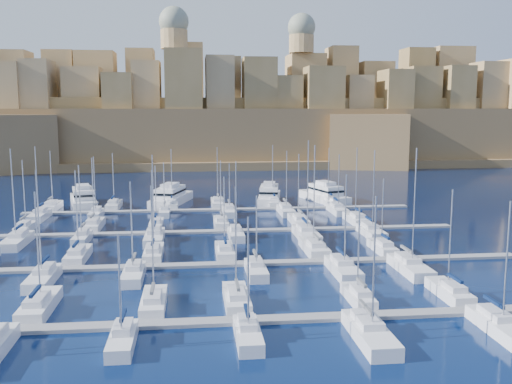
{
  "coord_description": "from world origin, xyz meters",
  "views": [
    {
      "loc": [
        -6.01,
        -90.82,
        22.27
      ],
      "look_at": [
        4.85,
        6.0,
        7.86
      ],
      "focal_mm": 40.0,
      "sensor_mm": 36.0,
      "label": 1
    }
  ],
  "objects": [
    {
      "name": "pontoon_far",
      "position": [
        0.0,
        32.0,
        0.2
      ],
      "size": [
        84.0,
        2.0,
        0.4
      ],
      "primitive_type": "cube",
      "color": "slate",
      "rests_on": "ground"
    },
    {
      "name": "sailboat_29",
      "position": [
        25.69,
        15.76,
        0.76
      ],
      "size": [
        2.93,
        9.76,
        14.97
      ],
      "color": "white",
      "rests_on": "ground"
    },
    {
      "name": "sailboat_39",
      "position": [
        -0.4,
        37.73,
        0.75
      ],
      "size": [
        2.91,
        9.71,
        13.74
      ],
      "color": "white",
      "rests_on": "ground"
    },
    {
      "name": "sailboat_4",
      "position": [
        12.81,
        -29.26,
        0.71
      ],
      "size": [
        2.31,
        7.68,
        11.43
      ],
      "color": "white",
      "rests_on": "ground"
    },
    {
      "name": "fortified_city",
      "position": [
        -0.19,
        155.26,
        14.74
      ],
      "size": [
        460.0,
        108.95,
        59.52
      ],
      "color": "brown",
      "rests_on": "ground"
    },
    {
      "name": "sailboat_32",
      "position": [
        -12.55,
        3.99,
        0.76
      ],
      "size": [
        3.08,
        10.26,
        15.0
      ],
      "color": "white",
      "rests_on": "ground"
    },
    {
      "name": "sailboat_25",
      "position": [
        -24.4,
        15.6,
        0.74
      ],
      "size": [
        2.83,
        9.44,
        13.49
      ],
      "color": "white",
      "rests_on": "ground"
    },
    {
      "name": "sailboat_28",
      "position": [
        14.26,
        15.67,
        0.75
      ],
      "size": [
        2.87,
        9.58,
        13.85
      ],
      "color": "white",
      "rests_on": "ground"
    },
    {
      "name": "sailboat_3",
      "position": [
        -1.26,
        -28.52,
        0.74
      ],
      "size": [
        2.76,
        9.2,
        13.86
      ],
      "color": "white",
      "rests_on": "ground"
    },
    {
      "name": "sailboat_11",
      "position": [
        24.24,
        -39.51,
        0.74
      ],
      "size": [
        2.78,
        9.25,
        13.75
      ],
      "color": "white",
      "rests_on": "ground"
    },
    {
      "name": "sailboat_33",
      "position": [
        1.26,
        4.98,
        0.74
      ],
      "size": [
        2.48,
        8.25,
        13.71
      ],
      "color": "white",
      "rests_on": "ground"
    },
    {
      "name": "sailboat_10",
      "position": [
        10.77,
        -39.96,
        0.76
      ],
      "size": [
        3.05,
        10.17,
        14.53
      ],
      "color": "white",
      "rests_on": "ground"
    },
    {
      "name": "sailboat_17",
      "position": [
        23.29,
        -6.94,
        0.72
      ],
      "size": [
        2.5,
        8.34,
        11.79
      ],
      "color": "white",
      "rests_on": "ground"
    },
    {
      "name": "sailboat_46",
      "position": [
        13.52,
        26.49,
        0.74
      ],
      "size": [
        2.77,
        9.25,
        13.75
      ],
      "color": "white",
      "rests_on": "ground"
    },
    {
      "name": "sailboat_43",
      "position": [
        -25.87,
        27.28,
        0.73
      ],
      "size": [
        2.29,
        7.64,
        12.83
      ],
      "color": "white",
      "rests_on": "ground"
    },
    {
      "name": "sailboat_42",
      "position": [
        -36.9,
        26.4,
        0.76
      ],
      "size": [
        2.83,
        9.43,
        15.05
      ],
      "color": "white",
      "rests_on": "ground"
    },
    {
      "name": "sailboat_9",
      "position": [
        -0.97,
        -38.84,
        0.72
      ],
      "size": [
        2.37,
        7.89,
        12.6
      ],
      "color": "white",
      "rests_on": "ground"
    },
    {
      "name": "sailboat_40",
      "position": [
        12.28,
        37.54,
        0.75
      ],
      "size": [
        2.79,
        9.31,
        14.19
      ],
      "color": "white",
      "rests_on": "ground"
    },
    {
      "name": "sailboat_26",
      "position": [
        -12.91,
        14.92,
        0.72
      ],
      "size": [
        2.42,
        8.05,
        11.96
      ],
      "color": "white",
      "rests_on": "ground"
    },
    {
      "name": "sailboat_16",
      "position": [
        12.62,
        -5.99,
        0.78
      ],
      "size": [
        3.08,
        10.27,
        16.93
      ],
      "color": "white",
      "rests_on": "ground"
    },
    {
      "name": "sailboat_35",
      "position": [
        25.06,
        4.33,
        0.76
      ],
      "size": [
        2.88,
        9.59,
        15.42
      ],
      "color": "white",
      "rests_on": "ground"
    },
    {
      "name": "sailboat_45",
      "position": [
        1.55,
        26.85,
        0.71
      ],
      "size": [
        2.56,
        8.53,
        11.25
      ],
      "color": "white",
      "rests_on": "ground"
    },
    {
      "name": "ground",
      "position": [
        0.0,
        0.0,
        0.0
      ],
      "size": [
        600.0,
        600.0,
        0.0
      ],
      "primitive_type": "plane",
      "color": "black",
      "rests_on": "ground"
    },
    {
      "name": "sailboat_44",
      "position": [
        -11.93,
        27.5,
        0.71
      ],
      "size": [
        2.16,
        7.2,
        11.51
      ],
      "color": "white",
      "rests_on": "ground"
    },
    {
      "name": "sailboat_37",
      "position": [
        -23.63,
        37.43,
        0.73
      ],
      "size": [
        2.73,
        9.1,
        12.64
      ],
      "color": "white",
      "rests_on": "ground"
    },
    {
      "name": "motor_yacht_d",
      "position": [
        25.4,
        41.59,
        1.73
      ],
      "size": [
        9.82,
        17.55,
        5.25
      ],
      "color": "white",
      "rests_on": "ground"
    },
    {
      "name": "sailboat_8",
      "position": [
        -12.82,
        -38.77,
        0.71
      ],
      "size": [
        2.32,
        7.74,
        11.31
      ],
      "color": "white",
      "rests_on": "ground"
    },
    {
      "name": "sailboat_2",
      "position": [
        -10.57,
        -28.67,
        0.74
      ],
      "size": [
        2.67,
        8.88,
        14.14
      ],
      "color": "white",
      "rests_on": "ground"
    },
    {
      "name": "sailboat_27",
      "position": [
        -0.79,
        15.22,
        0.73
      ],
      "size": [
        2.6,
        8.66,
        12.8
      ],
      "color": "white",
      "rests_on": "ground"
    },
    {
      "name": "sailboat_15",
      "position": [
        -1.34,
        -6.65,
        0.73
      ],
      "size": [
        2.68,
        8.92,
        12.37
      ],
      "color": "white",
      "rests_on": "ground"
    },
    {
      "name": "sailboat_20",
      "position": [
        -13.91,
        -17.27,
        0.73
      ],
      "size": [
        2.63,
        8.75,
        13.31
      ],
      "color": "white",
      "rests_on": "ground"
    },
    {
      "name": "pontoon_near",
      "position": [
        0.0,
        -34.0,
        0.2
      ],
      "size": [
        84.0,
        2.0,
        0.4
      ],
      "primitive_type": "cube",
      "color": "slate",
      "rests_on": "ground"
    },
    {
      "name": "motor_yacht_a",
      "position": [
        -31.02,
        41.69,
        1.73
      ],
      "size": [
        8.98,
        17.76,
        5.25
      ],
      "color": "white",
      "rests_on": "ground"
    },
    {
      "name": "sailboat_14",
      "position": [
        -12.01,
        -6.61,
        0.74
      ],
      "size": [
        2.7,
        9.01,
        13.52
      ],
      "color": "white",
      "rests_on": "ground"
    },
    {
      "name": "pontoon_mid_far",
      "position": [
        0.0,
        10.0,
        0.2
      ],
      "size": [
        84.0,
        2.0,
        0.4
      ],
      "primitive_type": "cube",
      "color": "slate",
      "rests_on": "ground"
    },
    {
      "name": "sailboat_34",
      "position": [
        13.33,
        3.65,
        0.79
      ],
      "size": [
        3.29,
        10.95,
        17.18
      ],
      "color": "white",
      "rests_on": "ground"
    },
    {
      "name": "sailboat_41",
      "position": [
        25.37,
        37.29,
        0.74
      ],
      "size": [
        2.64,
        8.81,
        13.47
      ],
      "color": "white",
      "rests_on": "ground"
    },
    {
      "name": "pontoon_mid_near",
      "position": [
        0.0,
        -12.0,
        0.2
      ],
      "size": [
        84.0,
        2.0,
        0.4
      ],
      "primitive_type": "cube",
      "color": "slate",
      "rests_on": "ground"
    },
    {
      "name": "sailboat_23",
      "position": [
        23.38,
        -18.07,
        0.78
      ],
      "size": [
        3.12,
        10.39,
        17.34
      ],
      "color": "white",
      "rests_on": "ground"
    },
    {
      "name": "sailboat_1",
      "position": [
        -23.03,
        -28.28,
        0.75
      ],
      "size": [
        2.9,
        9.67,
        13.6
      ],
      "color": "white",
      "rests_on": "ground"
    },
    {
      "name": "sailboat_21",
      "position": [
        2.27,
        -17.08,
        0.71
      ],
      "size": [
        2.51,
        8.37,
        11.19
      ],
      "color": "white",
      "rests_on": "ground"
    },
    {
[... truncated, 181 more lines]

